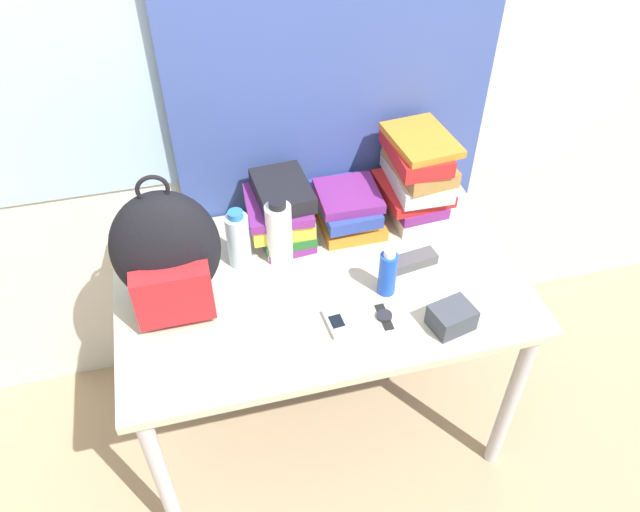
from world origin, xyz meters
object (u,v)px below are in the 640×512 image
at_px(book_stack_right, 416,176).
at_px(sunglasses_case, 414,261).
at_px(sunscreen_bottle, 388,273).
at_px(cell_phone, 337,323).
at_px(wristwatch, 384,316).
at_px(book_stack_left, 280,210).
at_px(water_bottle, 238,239).
at_px(camera_pouch, 452,317).
at_px(book_stack_center, 347,207).
at_px(sports_bottle, 279,232).
at_px(backpack, 167,254).

xyz_separation_m(book_stack_right, sunglasses_case, (-0.09, -0.25, -0.14)).
distance_m(sunscreen_bottle, cell_phone, 0.22).
relative_size(book_stack_right, wristwatch, 3.12).
relative_size(book_stack_left, water_bottle, 1.36).
bearing_deg(sunglasses_case, cell_phone, -148.79).
relative_size(sunscreen_bottle, sunglasses_case, 1.09).
height_order(book_stack_right, camera_pouch, book_stack_right).
xyz_separation_m(book_stack_center, sunscreen_bottle, (0.03, -0.34, 0.01)).
bearing_deg(sports_bottle, water_bottle, 174.27).
height_order(backpack, book_stack_left, backpack).
bearing_deg(sports_bottle, book_stack_right, 12.62).
bearing_deg(sunscreen_bottle, backpack, 168.80).
relative_size(book_stack_center, water_bottle, 1.33).
relative_size(book_stack_center, wristwatch, 2.72).
bearing_deg(cell_phone, backpack, 153.77).
xyz_separation_m(sports_bottle, cell_phone, (0.10, -0.32, -0.10)).
relative_size(cell_phone, camera_pouch, 0.82).
height_order(backpack, water_bottle, backpack).
bearing_deg(book_stack_left, sports_bottle, -103.56).
relative_size(backpack, book_stack_right, 1.42).
height_order(book_stack_center, camera_pouch, book_stack_center).
xyz_separation_m(water_bottle, cell_phone, (0.23, -0.33, -0.09)).
bearing_deg(book_stack_left, wristwatch, -64.10).
xyz_separation_m(book_stack_left, sports_bottle, (-0.03, -0.12, 0.01)).
xyz_separation_m(book_stack_center, camera_pouch, (0.16, -0.53, -0.03)).
xyz_separation_m(water_bottle, camera_pouch, (0.55, -0.42, -0.06)).
xyz_separation_m(backpack, book_stack_center, (0.60, 0.22, -0.12)).
bearing_deg(book_stack_left, backpack, -149.25).
bearing_deg(camera_pouch, book_stack_center, 107.31).
bearing_deg(sunglasses_case, sunscreen_bottle, -143.99).
bearing_deg(camera_pouch, backpack, 158.29).
bearing_deg(sunglasses_case, sports_bottle, 161.54).
height_order(book_stack_center, wristwatch, book_stack_center).
height_order(book_stack_right, sports_bottle, book_stack_right).
distance_m(book_stack_left, sunglasses_case, 0.47).
bearing_deg(water_bottle, backpack, -151.87).
bearing_deg(camera_pouch, sunscreen_bottle, 127.21).
relative_size(cell_phone, wristwatch, 1.11).
distance_m(book_stack_left, sunscreen_bottle, 0.43).
bearing_deg(book_stack_left, sunscreen_bottle, -53.39).
bearing_deg(cell_phone, camera_pouch, -14.89).
bearing_deg(wristwatch, sports_bottle, 126.83).
xyz_separation_m(book_stack_right, cell_phone, (-0.39, -0.43, -0.15)).
bearing_deg(cell_phone, sunscreen_bottle, 27.64).
bearing_deg(sunscreen_bottle, book_stack_left, 126.61).
distance_m(book_stack_center, wristwatch, 0.45).
bearing_deg(book_stack_left, book_stack_right, -0.99).
height_order(sunglasses_case, camera_pouch, camera_pouch).
height_order(backpack, cell_phone, backpack).
relative_size(book_stack_left, sunscreen_bottle, 1.66).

